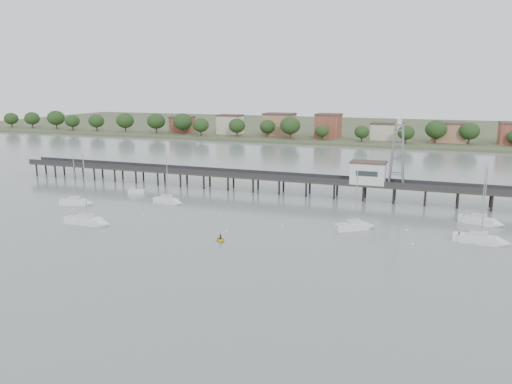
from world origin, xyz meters
TOP-DOWN VIEW (x-y plane):
  - ground_plane at (0.00, 0.00)m, footprint 500.00×500.00m
  - pier at (0.00, 60.00)m, footprint 150.00×5.00m
  - pier_building at (25.00, 60.00)m, footprint 8.40×5.40m
  - lattice_tower at (31.50, 60.00)m, footprint 3.20×3.20m
  - sailboat_d at (49.18, 33.05)m, footprint 8.82×3.33m
  - sailboat_c at (26.77, 34.28)m, footprint 7.22×5.98m
  - sailboat_b at (-17.40, 40.24)m, footprint 7.09×2.54m
  - sailboat_e at (49.90, 46.00)m, footprint 8.09×4.38m
  - sailboat_a at (-36.57, 32.19)m, footprint 7.42×3.88m
  - sailboat_f at (-23.38, 19.69)m, footprint 9.22×2.83m
  - white_tender at (-31.23, 47.21)m, footprint 4.35×2.83m
  - yellow_dinghy at (4.72, 18.75)m, footprint 1.85×1.60m
  - dinghy_occupant at (4.72, 18.75)m, footprint 0.84×1.19m
  - mooring_buoys at (4.66, 30.51)m, footprint 73.00×12.80m
  - far_shore at (0.36, 239.58)m, footprint 500.00×170.00m

SIDE VIEW (x-z plane):
  - ground_plane at x=0.00m, z-range 0.00..0.00m
  - yellow_dinghy at x=4.72m, z-range -1.34..1.34m
  - dinghy_occupant at x=4.72m, z-range -0.13..0.13m
  - mooring_buoys at x=4.66m, z-range -0.12..0.28m
  - white_tender at x=-31.23m, z-range -0.30..1.27m
  - sailboat_f at x=-23.38m, z-range -6.90..8.17m
  - sailboat_d at x=49.18m, z-range -6.46..7.73m
  - sailboat_e at x=49.90m, z-range -5.80..7.08m
  - sailboat_c at x=26.77m, z-range -5.45..6.75m
  - sailboat_a at x=-36.57m, z-range -5.29..6.59m
  - sailboat_b at x=-17.40m, z-range -5.16..6.47m
  - far_shore at x=0.36m, z-range -4.25..6.15m
  - pier at x=0.00m, z-range 1.04..6.54m
  - pier_building at x=25.00m, z-range 4.02..9.32m
  - lattice_tower at x=31.50m, z-range 3.35..18.85m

